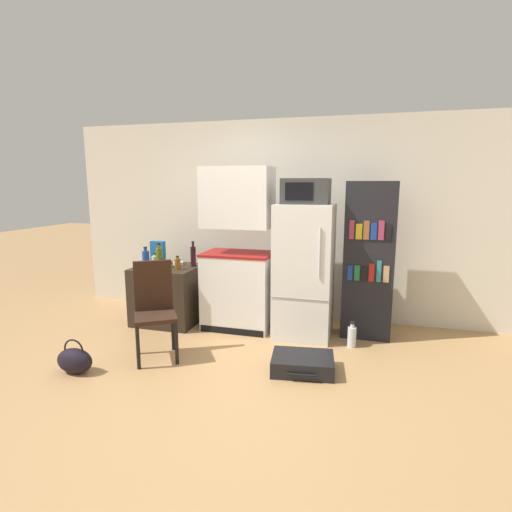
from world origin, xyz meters
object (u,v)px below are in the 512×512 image
at_px(chair, 154,302).
at_px(suitcase_large_flat, 303,363).
at_px(refrigerator, 304,271).
at_px(bookshelf, 368,261).
at_px(bottle_olive_oil, 159,257).
at_px(bottle_wine_dark, 193,256).
at_px(bottle_ketchup_red, 162,265).
at_px(microwave, 306,191).
at_px(kitchen_hutch, 238,255).
at_px(side_table, 168,294).
at_px(bowl, 178,263).
at_px(cereal_box, 158,252).
at_px(bottle_blue_soda, 146,258).
at_px(bottle_amber_beer, 178,264).
at_px(handbag, 75,360).
at_px(bottle_milk_white, 155,261).
at_px(water_bottle_front, 352,336).

height_order(chair, suitcase_large_flat, chair).
height_order(refrigerator, bookshelf, bookshelf).
distance_m(bottle_olive_oil, bottle_wine_dark, 0.42).
bearing_deg(bottle_olive_oil, bottle_ketchup_red, -50.77).
bearing_deg(microwave, bottle_ketchup_red, -171.23).
distance_m(kitchen_hutch, bottle_ketchup_red, 0.92).
height_order(side_table, microwave, microwave).
distance_m(bottle_olive_oil, bowl, 0.29).
distance_m(side_table, cereal_box, 0.57).
bearing_deg(bottle_blue_soda, bottle_wine_dark, 16.13).
relative_size(bookshelf, bottle_amber_beer, 10.54).
distance_m(bottle_amber_beer, handbag, 1.61).
relative_size(bottle_milk_white, chair, 0.17).
xyz_separation_m(bottle_milk_white, handbag, (-0.02, -1.50, -0.68)).
xyz_separation_m(microwave, water_bottle_front, (0.57, -0.22, -1.56)).
bearing_deg(handbag, cereal_box, 90.86).
bearing_deg(cereal_box, bottle_wine_dark, -2.15).
relative_size(chair, suitcase_large_flat, 1.56).
distance_m(side_table, suitcase_large_flat, 2.12).
distance_m(kitchen_hutch, water_bottle_front, 1.62).
bearing_deg(bottle_milk_white, bottle_wine_dark, 17.61).
relative_size(kitchen_hutch, water_bottle_front, 6.83).
relative_size(bottle_ketchup_red, bottle_amber_beer, 0.89).
bearing_deg(handbag, side_table, 83.68).
height_order(microwave, handbag, microwave).
relative_size(side_table, refrigerator, 0.51).
xyz_separation_m(side_table, bottle_amber_beer, (0.21, -0.13, 0.44)).
bearing_deg(microwave, bowl, 176.13).
bearing_deg(side_table, suitcase_large_flat, -25.88).
relative_size(bottle_ketchup_red, water_bottle_front, 0.53).
bearing_deg(bottle_milk_white, microwave, 1.84).
distance_m(kitchen_hutch, bottle_amber_beer, 0.75).
height_order(bottle_blue_soda, suitcase_large_flat, bottle_blue_soda).
bearing_deg(water_bottle_front, bottle_ketchup_red, -179.08).
bearing_deg(kitchen_hutch, bowl, 175.21).
relative_size(kitchen_hutch, bookshelf, 1.09).
xyz_separation_m(side_table, bottle_olive_oil, (-0.06, -0.08, 0.50)).
bearing_deg(chair, suitcase_large_flat, -30.95).
bearing_deg(chair, bookshelf, -3.94).
relative_size(bottle_milk_white, bottle_ketchup_red, 1.11).
relative_size(bookshelf, bottle_wine_dark, 5.60).
xyz_separation_m(bottle_blue_soda, suitcase_large_flat, (2.16, -0.86, -0.76)).
bearing_deg(chair, refrigerator, 2.98).
bearing_deg(water_bottle_front, microwave, 158.74).
distance_m(side_table, bookshelf, 2.52).
distance_m(bottle_wine_dark, handbag, 1.87).
bearing_deg(water_bottle_front, chair, -158.39).
bearing_deg(bottle_wine_dark, chair, -87.13).
xyz_separation_m(refrigerator, bottle_blue_soda, (-2.01, -0.08, 0.06)).
relative_size(bottle_milk_white, handbag, 0.47).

